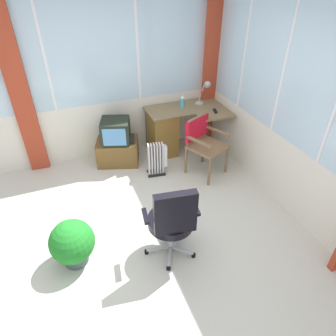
% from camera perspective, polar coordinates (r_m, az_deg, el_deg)
% --- Properties ---
extents(ground, '(4.88, 5.13, 0.06)m').
position_cam_1_polar(ground, '(3.75, -4.78, -13.52)').
color(ground, beige).
extents(north_window_panel, '(3.88, 0.07, 2.72)m').
position_cam_1_polar(north_window_panel, '(4.76, -13.43, 16.85)').
color(north_window_panel, silver).
rests_on(north_window_panel, ground).
extents(east_window_panel, '(0.07, 4.13, 2.72)m').
position_cam_1_polar(east_window_panel, '(3.80, 24.18, 10.11)').
color(east_window_panel, silver).
rests_on(east_window_panel, ground).
extents(curtain_north_left, '(0.27, 0.08, 2.62)m').
position_cam_1_polar(curtain_north_left, '(4.68, -26.37, 13.30)').
color(curtain_north_left, '#A83A24').
rests_on(curtain_north_left, ground).
extents(curtain_corner, '(0.27, 0.08, 2.62)m').
position_cam_1_polar(curtain_corner, '(5.22, 8.17, 18.47)').
color(curtain_corner, '#A83A24').
rests_on(curtain_corner, ground).
extents(desk, '(1.25, 0.84, 0.76)m').
position_cam_1_polar(desk, '(5.04, -0.45, 7.12)').
color(desk, olive).
rests_on(desk, ground).
extents(desk_lamp, '(0.23, 0.20, 0.39)m').
position_cam_1_polar(desk_lamp, '(5.06, 7.09, 14.48)').
color(desk_lamp, '#B2B7BC').
rests_on(desk_lamp, desk).
extents(tv_remote, '(0.08, 0.16, 0.02)m').
position_cam_1_polar(tv_remote, '(4.91, 8.86, 10.57)').
color(tv_remote, black).
rests_on(tv_remote, desk).
extents(spray_bottle, '(0.06, 0.06, 0.22)m').
position_cam_1_polar(spray_bottle, '(4.96, 2.72, 12.41)').
color(spray_bottle, '#41B9D2').
rests_on(spray_bottle, desk).
extents(wooden_armchair, '(0.64, 0.64, 0.88)m').
position_cam_1_polar(wooden_armchair, '(4.52, 6.37, 5.64)').
color(wooden_armchair, brown).
rests_on(wooden_armchair, ground).
extents(office_chair, '(0.62, 0.57, 0.98)m').
position_cam_1_polar(office_chair, '(3.17, 0.85, -9.61)').
color(office_chair, '#B7B7BF').
rests_on(office_chair, ground).
extents(tv_on_stand, '(0.75, 0.62, 0.75)m').
position_cam_1_polar(tv_on_stand, '(4.87, -9.51, 4.43)').
color(tv_on_stand, brown).
rests_on(tv_on_stand, ground).
extents(space_heater, '(0.32, 0.21, 0.53)m').
position_cam_1_polar(space_heater, '(4.56, -1.99, 1.74)').
color(space_heater, silver).
rests_on(space_heater, ground).
extents(potted_plant, '(0.48, 0.48, 0.55)m').
position_cam_1_polar(potted_plant, '(3.44, -17.55, -13.26)').
color(potted_plant, '#424D52').
rests_on(potted_plant, ground).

